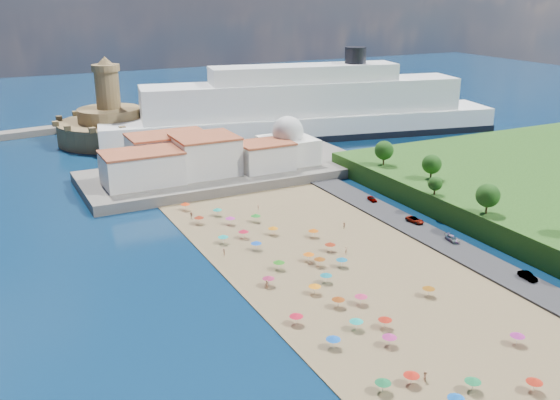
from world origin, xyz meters
TOP-DOWN VIEW (x-y plane):
  - ground at (0.00, 0.00)m, footprint 700.00×700.00m
  - terrace at (10.00, 73.00)m, footprint 90.00×36.00m
  - jetty at (-12.00, 108.00)m, footprint 18.00×70.00m
  - waterfront_buildings at (-3.05, 73.64)m, footprint 57.00×29.00m
  - domed_building at (30.00, 71.00)m, footprint 16.00×16.00m
  - fortress at (-12.00, 138.00)m, footprint 40.00×40.00m
  - cruise_ship at (58.33, 111.39)m, footprint 159.84×53.51m
  - beach_parasols at (-2.10, -13.84)m, footprint 32.21×116.60m
  - beachgoers at (-5.00, 1.54)m, footprint 38.14×99.36m
  - parked_cars at (36.00, 4.82)m, footprint 3.02×58.70m
  - hillside_trees at (48.33, -5.56)m, footprint 12.80×112.22m

SIDE VIEW (x-z plane):
  - ground at x=0.00m, z-range 0.00..0.00m
  - beachgoers at x=-5.00m, z-range 0.18..2.07m
  - jetty at x=-12.00m, z-range 0.00..2.40m
  - parked_cars at x=36.00m, z-range 0.66..2.08m
  - terrace at x=10.00m, z-range 0.00..3.00m
  - beach_parasols at x=-2.10m, z-range 1.05..3.25m
  - fortress at x=-12.00m, z-range -9.52..22.88m
  - waterfront_buildings at x=-3.05m, z-range 2.38..13.38m
  - domed_building at x=30.00m, z-range 1.47..16.47m
  - hillside_trees at x=48.33m, z-range 6.43..13.74m
  - cruise_ship at x=58.33m, z-range -7.05..27.55m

